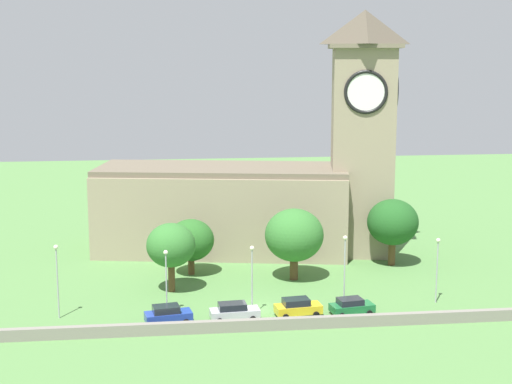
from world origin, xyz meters
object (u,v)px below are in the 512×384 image
object	(u,v)px
car_silver	(234,311)
streetlamp_west_mid	(166,271)
streetlamp_west_end	(57,270)
streetlamp_east_mid	(345,260)
tree_by_tower	(393,222)
car_green	(351,306)
streetlamp_east_end	(437,260)
tree_riverside_west	(294,235)
tree_churchyard	(171,246)
car_yellow	(298,307)
streetlamp_central	(252,269)
tree_riverside_east	(191,240)
church	(263,187)
car_blue	(168,315)

from	to	relation	value
car_silver	streetlamp_west_mid	world-z (taller)	streetlamp_west_mid
streetlamp_west_end	streetlamp_east_mid	distance (m)	28.33
streetlamp_west_end	tree_by_tower	distance (m)	40.53
car_green	streetlamp_east_end	world-z (taller)	streetlamp_east_end
tree_riverside_west	tree_churchyard	size ratio (longest dim) A/B	1.09
car_yellow	tree_by_tower	distance (m)	22.76
streetlamp_central	tree_riverside_east	bearing A→B (deg)	110.25
church	car_blue	distance (m)	30.06
tree_riverside_west	streetlamp_east_end	bearing A→B (deg)	-36.89
car_blue	streetlamp_central	size ratio (longest dim) A/B	0.67
streetlamp_east_mid	tree_riverside_east	xyz separation A→B (m)	(-15.05, 13.42, -0.82)
car_yellow	streetlamp_west_end	world-z (taller)	streetlamp_west_end
streetlamp_west_mid	tree_churchyard	xyz separation A→B (m)	(0.53, 7.50, 0.69)
car_yellow	streetlamp_west_mid	world-z (taller)	streetlamp_west_mid
streetlamp_west_mid	tree_riverside_west	xyz separation A→B (m)	(14.43, 10.37, 0.75)
streetlamp_east_mid	tree_by_tower	xyz separation A→B (m)	(9.41, 14.63, 0.40)
car_silver	tree_riverside_east	xyz separation A→B (m)	(-3.58, 16.14, 3.21)
streetlamp_west_mid	streetlamp_east_mid	world-z (taller)	streetlamp_east_mid
car_silver	tree_by_tower	size ratio (longest dim) A/B	0.60
streetlamp_central	streetlamp_west_mid	bearing A→B (deg)	172.88
car_yellow	tree_by_tower	size ratio (longest dim) A/B	0.58
streetlamp_west_end	tree_riverside_east	size ratio (longest dim) A/B	1.12
streetlamp_east_mid	tree_riverside_west	size ratio (longest dim) A/B	0.90
streetlamp_west_end	church	bearing A→B (deg)	45.59
church	streetlamp_west_mid	world-z (taller)	church
streetlamp_east_end	tree_by_tower	size ratio (longest dim) A/B	0.84
streetlamp_east_mid	tree_riverside_east	distance (m)	20.18
church	tree_riverside_east	distance (m)	14.49
streetlamp_east_end	streetlamp_central	bearing A→B (deg)	-175.55
car_green	streetlamp_west_end	distance (m)	28.89
car_yellow	car_green	world-z (taller)	car_yellow
tree_churchyard	car_silver	bearing A→B (deg)	-59.04
car_silver	car_yellow	bearing A→B (deg)	4.03
car_silver	tree_churchyard	world-z (taller)	tree_churchyard
car_blue	streetlamp_east_mid	world-z (taller)	streetlamp_east_mid
streetlamp_east_end	car_blue	bearing A→B (deg)	-173.56
car_blue	tree_riverside_east	bearing A→B (deg)	80.44
tree_riverside_west	tree_riverside_east	world-z (taller)	tree_riverside_west
streetlamp_east_end	tree_by_tower	bearing A→B (deg)	91.24
streetlamp_central	tree_riverside_east	distance (m)	15.83
car_green	tree_riverside_west	distance (m)	13.63
church	tree_by_tower	bearing A→B (deg)	-30.30
streetlamp_east_mid	tree_riverside_west	bearing A→B (deg)	109.21
car_blue	tree_riverside_west	world-z (taller)	tree_riverside_west
car_silver	streetlamp_central	xyz separation A→B (m)	(1.89, 1.31, 3.80)
church	car_blue	xyz separation A→B (m)	(-12.43, -26.30, -7.60)
streetlamp_east_end	streetlamp_west_end	bearing A→B (deg)	-179.65
car_yellow	tree_churchyard	bearing A→B (deg)	142.35
car_yellow	streetlamp_east_end	world-z (taller)	streetlamp_east_end
tree_by_tower	tree_riverside_west	xyz separation A→B (m)	(-12.89, -4.64, -0.14)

